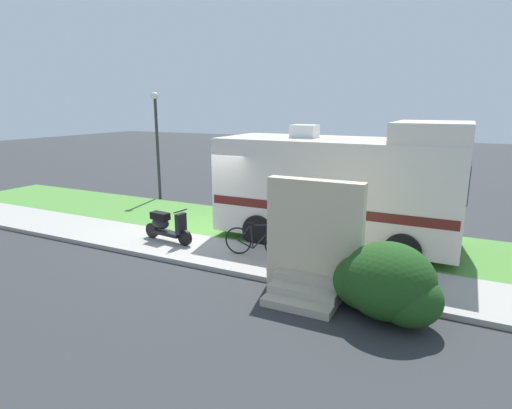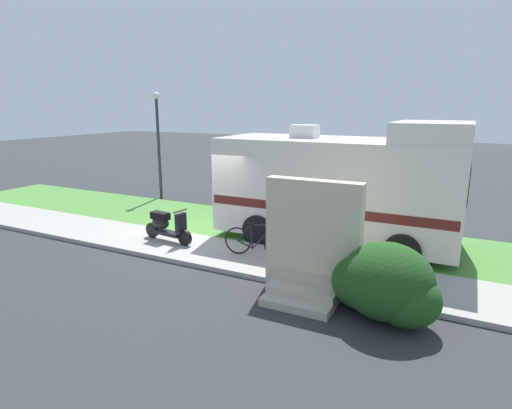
% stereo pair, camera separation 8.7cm
% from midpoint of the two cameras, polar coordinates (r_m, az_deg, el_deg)
% --- Properties ---
extents(ground_plane, '(80.00, 80.00, 0.00)m').
position_cam_midpoint_polar(ground_plane, '(12.67, -6.21, -4.45)').
color(ground_plane, '#2D3033').
extents(sidewalk, '(24.00, 2.00, 0.12)m').
position_cam_midpoint_polar(sidewalk, '(11.72, -9.43, -5.74)').
color(sidewalk, '#9E9B93').
rests_on(sidewalk, ground).
extents(grass_strip, '(24.00, 3.40, 0.08)m').
position_cam_midpoint_polar(grass_strip, '(13.88, -2.84, -2.63)').
color(grass_strip, '#4C8438').
rests_on(grass_strip, ground).
extents(motorhome_rv, '(6.56, 2.77, 3.45)m').
position_cam_midpoint_polar(motorhome_rv, '(11.92, 11.54, 2.40)').
color(motorhome_rv, silver).
rests_on(motorhome_rv, ground).
extents(scooter, '(1.71, 0.54, 0.97)m').
position_cam_midpoint_polar(scooter, '(12.03, -11.89, -2.77)').
color(scooter, black).
rests_on(scooter, ground).
extents(bicycle, '(1.76, 0.52, 0.91)m').
position_cam_midpoint_polar(bicycle, '(10.60, 0.41, -5.01)').
color(bicycle, black).
rests_on(bicycle, ground).
extents(pickup_truck_near, '(5.28, 2.44, 1.74)m').
position_cam_midpoint_polar(pickup_truck_near, '(17.14, 9.12, 3.36)').
color(pickup_truck_near, '#1E2328').
rests_on(pickup_truck_near, ground).
extents(pickup_truck_far, '(5.86, 2.42, 1.79)m').
position_cam_midpoint_polar(pickup_truck_far, '(20.92, 5.03, 5.31)').
color(pickup_truck_far, '#B7B29E').
rests_on(pickup_truck_far, ground).
extents(porch_steps, '(2.00, 1.26, 2.40)m').
position_cam_midpoint_polar(porch_steps, '(8.71, 7.68, -6.11)').
color(porch_steps, '#B2A893').
rests_on(porch_steps, ground).
extents(bush_by_porch, '(2.01, 1.51, 1.43)m').
position_cam_midpoint_polar(bush_by_porch, '(8.11, 17.36, -10.34)').
color(bush_by_porch, '#1E4719').
rests_on(bush_by_porch, ground).
extents(bottle_green, '(0.07, 0.07, 0.30)m').
position_cam_midpoint_polar(bottle_green, '(10.24, 8.33, -7.41)').
color(bottle_green, brown).
rests_on(bottle_green, ground).
extents(bottle_spare, '(0.07, 0.07, 0.27)m').
position_cam_midpoint_polar(bottle_spare, '(9.59, 15.84, -9.34)').
color(bottle_spare, navy).
rests_on(bottle_spare, ground).
extents(street_lamp_post, '(0.28, 0.28, 4.36)m').
position_cam_midpoint_polar(street_lamp_post, '(17.83, -12.98, 9.08)').
color(street_lamp_post, '#333338').
rests_on(street_lamp_post, ground).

